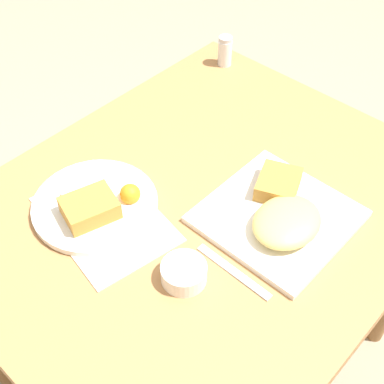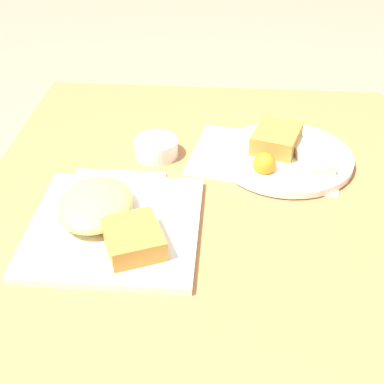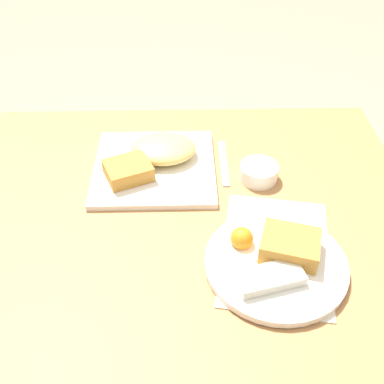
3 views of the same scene
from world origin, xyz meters
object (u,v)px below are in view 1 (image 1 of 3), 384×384
at_px(plate_square_near, 281,214).
at_px(salt_shaker, 225,53).
at_px(butter_knife, 234,271).
at_px(sauce_ramekin, 184,273).
at_px(plate_oval_far, 95,203).

xyz_separation_m(plate_square_near, salt_shaker, (0.37, 0.46, 0.02)).
bearing_deg(butter_knife, salt_shaker, -47.63).
bearing_deg(plate_square_near, sauce_ramekin, 168.89).
bearing_deg(plate_oval_far, butter_knife, -77.09).
bearing_deg(butter_knife, plate_oval_far, 13.53).
xyz_separation_m(plate_oval_far, butter_knife, (0.07, -0.32, -0.02)).
bearing_deg(plate_oval_far, sauce_ramekin, -90.54).
height_order(plate_square_near, plate_oval_far, plate_square_near).
bearing_deg(plate_oval_far, plate_square_near, -52.08).
height_order(plate_square_near, sauce_ramekin, plate_square_near).
xyz_separation_m(plate_oval_far, sauce_ramekin, (-0.00, -0.26, 0.00)).
bearing_deg(sauce_ramekin, plate_square_near, -11.11).
height_order(plate_oval_far, salt_shaker, salt_shaker).
distance_m(plate_square_near, sauce_ramekin, 0.24).
height_order(sauce_ramekin, butter_knife, sauce_ramekin).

